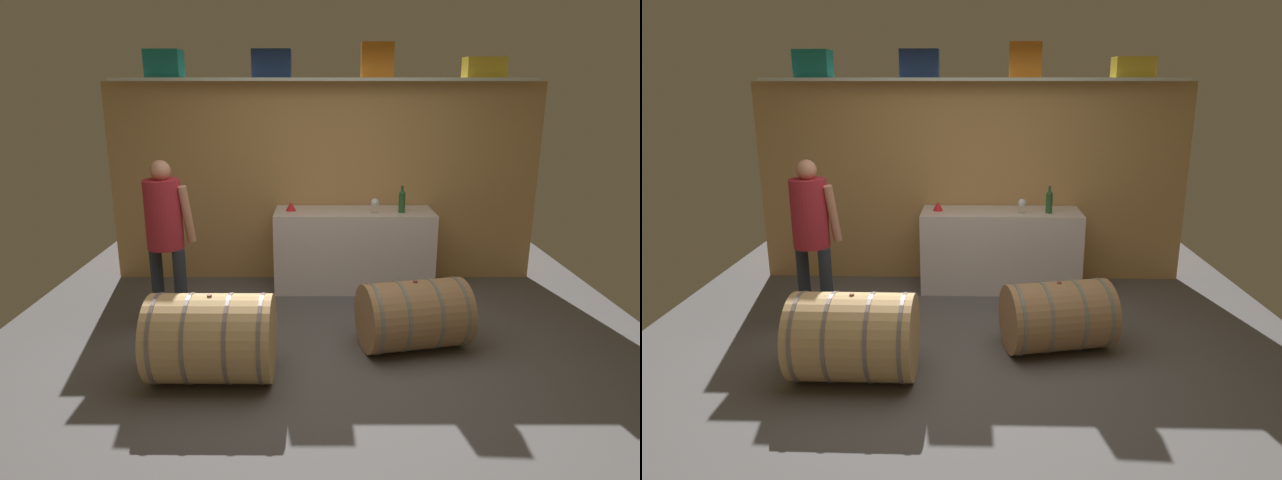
{
  "view_description": "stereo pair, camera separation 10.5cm",
  "coord_description": "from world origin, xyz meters",
  "views": [
    {
      "loc": [
        -0.04,
        -3.87,
        2.11
      ],
      "look_at": [
        -0.05,
        0.2,
        0.97
      ],
      "focal_mm": 30.58,
      "sensor_mm": 36.0,
      "label": 1
    },
    {
      "loc": [
        0.06,
        -3.87,
        2.11
      ],
      "look_at": [
        -0.05,
        0.2,
        0.97
      ],
      "focal_mm": 30.58,
      "sensor_mm": 36.0,
      "label": 2
    }
  ],
  "objects": [
    {
      "name": "ground_plane",
      "position": [
        0.0,
        0.53,
        -0.01
      ],
      "size": [
        5.89,
        7.43,
        0.02
      ],
      "primitive_type": "cube",
      "color": "#5A5757"
    },
    {
      "name": "toolcase_navy",
      "position": [
        -0.54,
        1.96,
        2.35
      ],
      "size": [
        0.4,
        0.19,
        0.28
      ],
      "primitive_type": "cube",
      "rotation": [
        0.0,
        0.0,
        0.0
      ],
      "color": "navy",
      "rests_on": "high_shelf_board"
    },
    {
      "name": "toolcase_teal",
      "position": [
        -1.64,
        1.96,
        2.35
      ],
      "size": [
        0.37,
        0.26,
        0.28
      ],
      "primitive_type": "cube",
      "rotation": [
        0.0,
        0.0,
        -0.03
      ],
      "color": "#187F7B",
      "rests_on": "high_shelf_board"
    },
    {
      "name": "work_cabinet",
      "position": [
        0.32,
        1.76,
        0.43
      ],
      "size": [
        1.68,
        0.58,
        0.86
      ],
      "primitive_type": "cube",
      "color": "white",
      "rests_on": "ground"
    },
    {
      "name": "red_funnel",
      "position": [
        -0.35,
        1.77,
        0.9
      ],
      "size": [
        0.11,
        0.11,
        0.1
      ],
      "primitive_type": "cone",
      "color": "red",
      "rests_on": "work_cabinet"
    },
    {
      "name": "wine_glass",
      "position": [
        0.52,
        1.64,
        0.96
      ],
      "size": [
        0.09,
        0.09,
        0.16
      ],
      "color": "white",
      "rests_on": "work_cabinet"
    },
    {
      "name": "back_wall_panel",
      "position": [
        0.0,
        2.11,
        1.09
      ],
      "size": [
        4.69,
        0.1,
        2.18
      ],
      "primitive_type": "cube",
      "color": "tan",
      "rests_on": "ground"
    },
    {
      "name": "wine_bottle_green",
      "position": [
        0.81,
        1.68,
        0.98
      ],
      "size": [
        0.07,
        0.07,
        0.28
      ],
      "color": "#26572D",
      "rests_on": "work_cabinet"
    },
    {
      "name": "high_shelf_board",
      "position": [
        0.0,
        1.96,
        2.19
      ],
      "size": [
        4.32,
        0.4,
        0.03
      ],
      "primitive_type": "cube",
      "color": "silver",
      "rests_on": "back_wall_panel"
    },
    {
      "name": "wine_barrel_near",
      "position": [
        0.74,
        0.31,
        0.29
      ],
      "size": [
        0.96,
        0.75,
        0.59
      ],
      "rotation": [
        0.0,
        0.0,
        0.22
      ],
      "color": "#A77C53",
      "rests_on": "ground"
    },
    {
      "name": "wine_barrel_far",
      "position": [
        -0.84,
        -0.21,
        0.33
      ],
      "size": [
        0.91,
        0.67,
        0.67
      ],
      "rotation": [
        0.0,
        0.0,
        -0.01
      ],
      "color": "tan",
      "rests_on": "ground"
    },
    {
      "name": "toolcase_yellow",
      "position": [
        1.64,
        1.96,
        2.31
      ],
      "size": [
        0.41,
        0.25,
        0.2
      ],
      "primitive_type": "cube",
      "rotation": [
        0.0,
        0.0,
        0.05
      ],
      "color": "yellow",
      "rests_on": "high_shelf_board"
    },
    {
      "name": "toolcase_orange",
      "position": [
        0.54,
        1.96,
        2.38
      ],
      "size": [
        0.34,
        0.27,
        0.34
      ],
      "primitive_type": "cube",
      "rotation": [
        0.0,
        0.0,
        -0.05
      ],
      "color": "orange",
      "rests_on": "high_shelf_board"
    },
    {
      "name": "winemaker_pouring",
      "position": [
        -1.41,
        0.78,
        0.93
      ],
      "size": [
        0.47,
        0.42,
        1.52
      ],
      "rotation": [
        0.0,
        0.0,
        -0.47
      ],
      "color": "#29303B",
      "rests_on": "ground"
    }
  ]
}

